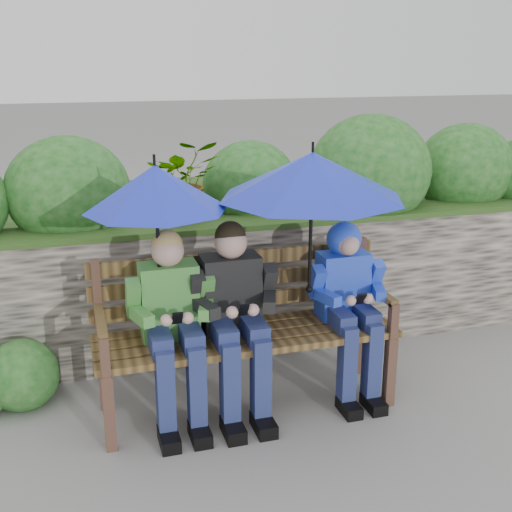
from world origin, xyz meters
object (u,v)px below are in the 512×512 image
object	(u,v)px
boy_left	(173,318)
umbrella_right	(312,176)
boy_middle	(235,310)
umbrella_left	(156,188)
boy_right	(348,294)
park_bench	(243,320)

from	to	relation	value
boy_left	umbrella_right	world-z (taller)	umbrella_right
boy_middle	umbrella_right	world-z (taller)	umbrella_right
umbrella_left	boy_middle	bearing A→B (deg)	-9.01
boy_right	umbrella_left	xyz separation A→B (m)	(-1.20, 0.05, 0.75)
park_bench	boy_right	bearing A→B (deg)	-6.46
park_bench	umbrella_right	xyz separation A→B (m)	(0.40, -0.11, 0.93)
boy_left	boy_middle	xyz separation A→B (m)	(0.39, -0.00, 0.01)
boy_right	umbrella_left	size ratio (longest dim) A/B	1.27
park_bench	boy_left	distance (m)	0.49
boy_middle	umbrella_right	bearing A→B (deg)	-1.41
boy_right	boy_middle	bearing A→B (deg)	-178.55
park_bench	umbrella_right	size ratio (longest dim) A/B	1.65
boy_middle	umbrella_left	distance (m)	0.89
boy_middle	umbrella_left	size ratio (longest dim) A/B	1.34
umbrella_left	park_bench	bearing A→B (deg)	2.91
park_bench	boy_middle	bearing A→B (deg)	-129.53
umbrella_left	umbrella_right	distance (m)	0.92
boy_right	umbrella_left	bearing A→B (deg)	177.59
boy_right	umbrella_right	size ratio (longest dim) A/B	1.01
boy_middle	umbrella_right	size ratio (longest dim) A/B	1.07
boy_left	umbrella_right	xyz separation A→B (m)	(0.86, -0.01, 0.82)
boy_middle	umbrella_left	xyz separation A→B (m)	(-0.44, 0.07, 0.77)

